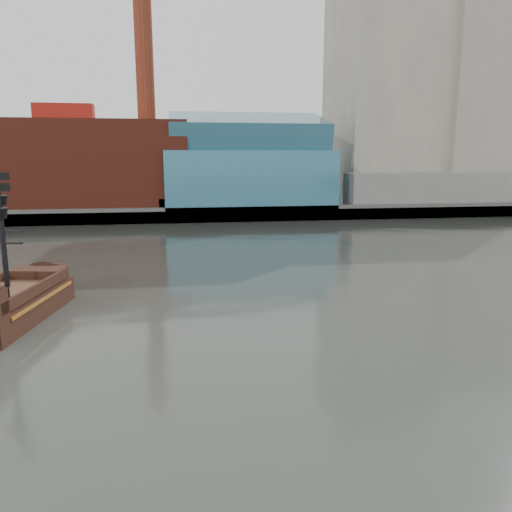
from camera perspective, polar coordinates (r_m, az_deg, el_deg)
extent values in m
plane|color=#2A2C27|center=(24.76, -1.19, -14.94)|extent=(400.00, 400.00, 0.00)
cube|color=slate|center=(114.49, -7.49, 6.19)|extent=(220.00, 60.00, 2.00)
cube|color=#4C4C49|center=(85.12, -6.94, 4.68)|extent=(220.00, 1.00, 2.60)
cube|color=maroon|center=(95.94, -20.72, 9.69)|extent=(42.00, 18.00, 15.00)
cube|color=#316B83|center=(93.01, -0.96, 8.84)|extent=(30.00, 16.00, 10.00)
cube|color=#AAA48D|center=(111.59, 14.49, 18.16)|extent=(20.00, 22.00, 46.00)
cube|color=gray|center=(115.87, 23.71, 15.33)|extent=(18.00, 18.00, 38.00)
cube|color=#AAA48D|center=(131.39, 15.71, 18.33)|extent=(24.00, 20.00, 52.00)
cube|color=slate|center=(101.89, 21.24, 7.17)|extent=(40.00, 6.00, 6.00)
cylinder|color=maroon|center=(97.65, -12.64, 21.07)|extent=(3.20, 3.20, 22.00)
cube|color=#316B83|center=(93.02, -0.97, 13.77)|extent=(28.00, 14.94, 8.78)
cube|color=black|center=(38.04, -26.23, -5.78)|extent=(6.48, 11.58, 2.37)
cube|color=#492A1A|center=(37.70, -26.41, -3.85)|extent=(5.83, 10.42, 0.27)
cube|color=black|center=(41.41, -23.66, -1.89)|extent=(4.21, 2.86, 0.91)
cylinder|color=black|center=(38.52, -26.90, 2.02)|extent=(0.30, 0.30, 7.10)
cylinder|color=black|center=(35.22, -26.94, 0.80)|extent=(0.30, 0.30, 6.56)
cone|color=black|center=(38.25, -27.23, 5.65)|extent=(1.17, 1.17, 0.64)
cone|color=black|center=(34.93, -27.26, 4.33)|extent=(1.17, 1.17, 0.64)
cube|color=black|center=(37.97, -26.91, 8.14)|extent=(0.81, 0.18, 0.50)
cube|color=black|center=(34.61, -26.90, 7.04)|extent=(0.81, 0.18, 0.50)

